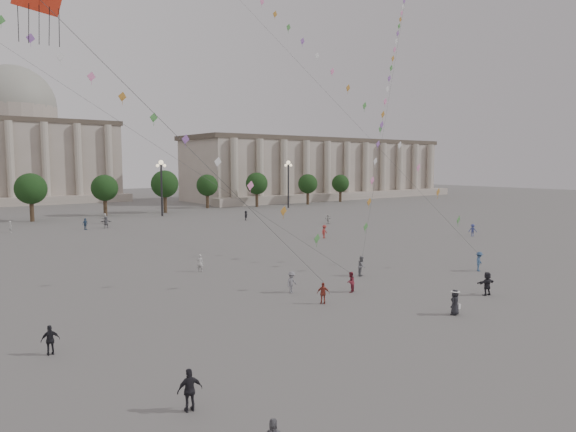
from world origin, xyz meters
TOP-DOWN VIEW (x-y plane):
  - ground at (0.00, 0.00)m, footprint 360.00×360.00m
  - hall_east at (75.00, 93.89)m, footprint 84.00×26.22m
  - hall_central at (0.00, 129.22)m, footprint 48.30×34.30m
  - tree_row at (0.00, 78.00)m, footprint 137.12×5.12m
  - lamp_post_mid_east at (15.00, 70.00)m, footprint 2.00×0.90m
  - lamp_post_far_east at (45.00, 70.00)m, footprint 2.00×0.90m
  - person_crowd_0 at (-2.46, 57.83)m, footprint 1.11×0.87m
  - person_crowd_3 at (11.10, -0.65)m, footprint 1.74×0.83m
  - person_crowd_4 at (2.42, 64.18)m, footprint 1.66×1.28m
  - person_crowd_6 at (-0.36, 8.83)m, footprint 1.22×0.93m
  - person_crowd_7 at (32.27, 41.89)m, footprint 1.48×0.47m
  - person_crowd_8 at (20.82, 29.52)m, footprint 1.32×1.01m
  - person_crowd_9 at (24.06, 54.50)m, footprint 1.35×1.52m
  - person_crowd_10 at (-12.04, 61.22)m, footprint 0.52×0.69m
  - person_crowd_12 at (0.71, 58.03)m, footprint 1.75×0.86m
  - person_crowd_13 at (-2.45, 20.17)m, footprint 0.71×0.65m
  - person_crowd_14 at (38.41, 18.69)m, footprint 1.21×1.23m
  - tourist_0 at (-0.46, 4.97)m, footprint 0.95×0.85m
  - tourist_1 at (-15.20, -3.94)m, footprint 1.10×0.59m
  - tourist_4 at (-18.31, 6.06)m, footprint 0.96×0.47m
  - kite_flyer_0 at (3.44, 6.24)m, footprint 0.98×0.92m
  - kite_flyer_1 at (18.51, 4.80)m, footprint 1.34×1.05m
  - kite_flyer_2 at (8.28, 9.89)m, footprint 1.10×1.04m
  - hat_person at (4.81, -2.27)m, footprint 0.92×0.71m
  - dragon_kite at (-18.66, 2.14)m, footprint 10.35×2.17m
  - kite_train_mid at (12.44, 31.65)m, footprint 12.00×50.00m
  - kite_train_east at (29.02, 25.26)m, footprint 39.05×28.63m

SIDE VIEW (x-z plane):
  - ground at x=0.00m, z-range 0.00..0.00m
  - tourist_0 at x=-0.46m, z-range 0.00..1.55m
  - tourist_4 at x=-18.31m, z-range 0.00..1.59m
  - person_crowd_7 at x=32.27m, z-range 0.00..1.59m
  - kite_flyer_0 at x=3.44m, z-range 0.00..1.61m
  - person_crowd_13 at x=-2.45m, z-range 0.00..1.64m
  - person_crowd_9 at x=24.06m, z-range 0.00..1.67m
  - person_crowd_6 at x=-0.36m, z-range 0.00..1.68m
  - person_crowd_14 at x=38.41m, z-range 0.00..1.70m
  - person_crowd_10 at x=-12.04m, z-range 0.00..1.71m
  - person_crowd_4 at x=2.42m, z-range 0.00..1.75m
  - person_crowd_0 at x=-2.46m, z-range 0.00..1.76m
  - hat_person at x=4.81m, z-range 0.04..1.73m
  - tourist_1 at x=-15.20m, z-range 0.00..1.78m
  - kite_flyer_2 at x=8.28m, z-range 0.00..1.79m
  - person_crowd_8 at x=20.82m, z-range 0.00..1.80m
  - person_crowd_3 at x=11.10m, z-range 0.00..1.80m
  - person_crowd_12 at x=0.71m, z-range 0.00..1.81m
  - kite_flyer_1 at x=18.51m, z-range 0.00..1.83m
  - tree_row at x=0.00m, z-range 1.39..9.39m
  - lamp_post_mid_east at x=15.00m, z-range 2.03..12.68m
  - lamp_post_far_east at x=45.00m, z-range 2.03..12.68m
  - hall_east at x=75.00m, z-range -0.17..17.03m
  - hall_central at x=0.00m, z-range -3.52..31.98m
  - dragon_kite at x=-18.66m, z-range 3.98..28.17m
  - kite_train_east at x=29.02m, z-range -8.16..55.66m
  - kite_train_mid at x=12.44m, z-range -7.41..64.95m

